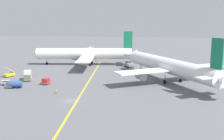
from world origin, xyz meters
TOP-DOWN VIEW (x-y plane):
  - ground_plane at (0.00, 0.00)m, footprint 600.00×600.00m
  - taxiway_stripe at (0.59, 10.00)m, footprint 14.74×119.21m
  - airliner_at_gate_left at (-12.20, 59.26)m, footprint 53.42×49.49m
  - airliner_being_pushed at (27.79, 28.79)m, footprint 39.53×49.41m
  - pushback_tug at (10.49, 56.51)m, footprint 5.36×8.08m
  - gse_stair_truck_yellow at (-34.59, 26.40)m, footprint 3.22×4.93m
  - gse_baggage_cart_trailing at (-28.02, 13.36)m, footprint 3.13×2.54m
  - gse_catering_truck_tall at (-24.16, 21.66)m, footprint 4.50×6.31m
  - gse_container_dolly_flat at (-14.70, 16.79)m, footprint 2.32×3.28m
  - gse_fuel_bowser_stubby at (-22.83, 10.01)m, footprint 5.22×3.07m
  - ground_crew_wing_walker_right at (-6.64, 5.77)m, footprint 0.36×0.36m
  - jet_bridge at (-18.07, 84.07)m, footprint 6.07×19.81m

SIDE VIEW (x-z plane):
  - ground_plane at x=0.00m, z-range 0.00..0.00m
  - taxiway_stripe at x=0.59m, z-range 0.00..0.01m
  - ground_crew_wing_walker_right at x=-6.64m, z-range 0.02..1.58m
  - gse_baggage_cart_trailing at x=-28.02m, z-range 0.01..1.72m
  - gse_stair_truck_yellow at x=-34.59m, z-range -1.00..3.05m
  - gse_container_dolly_flat at x=-14.70m, z-range 0.10..2.25m
  - pushback_tug at x=10.49m, z-range -0.23..2.80m
  - gse_fuel_bowser_stubby at x=-22.83m, z-range 0.13..2.53m
  - gse_catering_truck_tall at x=-24.16m, z-range 0.01..3.51m
  - jet_bridge at x=-18.07m, z-range 1.31..7.48m
  - airliner_at_gate_left at x=-12.20m, z-range -2.80..14.14m
  - airliner_being_pushed at x=27.79m, z-range -2.91..14.31m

